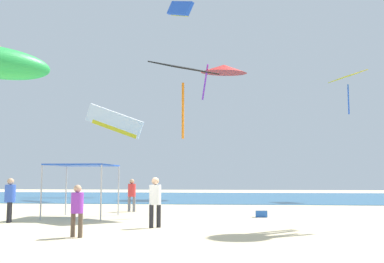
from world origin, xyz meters
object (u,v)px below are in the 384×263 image
at_px(kite_parafoil_blue, 180,9).
at_px(kite_parafoil_white, 114,122).
at_px(kite_diamond_yellow, 348,78).
at_px(person_far_shore, 132,192).
at_px(person_leftmost, 155,198).
at_px(kite_delta_red, 224,69).
at_px(person_central, 10,196).
at_px(person_near_tent, 77,206).
at_px(canopy_tent, 83,167).
at_px(kite_diamond_black, 183,72).
at_px(cooler_box, 261,214).

bearing_deg(kite_parafoil_blue, kite_parafoil_white, -135.69).
bearing_deg(kite_diamond_yellow, person_far_shore, -68.79).
distance_m(person_leftmost, kite_delta_red, 27.05).
distance_m(person_leftmost, kite_diamond_yellow, 27.12).
bearing_deg(kite_delta_red, person_central, -131.94).
height_order(person_leftmost, person_central, person_leftmost).
xyz_separation_m(person_near_tent, kite_diamond_yellow, (14.84, 24.96, 9.50)).
xyz_separation_m(person_central, kite_delta_red, (8.64, 23.18, 11.12)).
bearing_deg(canopy_tent, kite_diamond_yellow, 46.44).
height_order(canopy_tent, kite_diamond_yellow, kite_diamond_yellow).
distance_m(kite_diamond_black, kite_parafoil_blue, 23.67).
distance_m(person_central, kite_diamond_black, 10.15).
relative_size(person_near_tent, person_leftmost, 0.87).
distance_m(person_far_shore, kite_diamond_yellow, 23.00).
bearing_deg(kite_diamond_yellow, kite_delta_red, -124.25).
bearing_deg(person_far_shore, kite_diamond_yellow, -117.65).
height_order(person_central, kite_diamond_black, kite_diamond_black).
xyz_separation_m(kite_diamond_yellow, kite_parafoil_blue, (-15.16, 3.80, 8.31)).
relative_size(person_near_tent, person_central, 0.89).
relative_size(kite_diamond_black, kite_parafoil_blue, 1.06).
height_order(person_near_tent, person_leftmost, person_leftmost).
bearing_deg(canopy_tent, person_central, -131.61).
bearing_deg(person_leftmost, cooler_box, 4.06).
bearing_deg(kite_diamond_yellow, kite_diamond_black, -57.20).
bearing_deg(kite_parafoil_blue, person_central, -44.59).
height_order(cooler_box, kite_parafoil_blue, kite_parafoil_blue).
bearing_deg(kite_parafoil_white, person_near_tent, -77.50).
height_order(kite_diamond_black, kite_parafoil_white, kite_parafoil_white).
height_order(person_far_shore, kite_delta_red, kite_delta_red).
bearing_deg(kite_parafoil_white, canopy_tent, -78.96).
bearing_deg(person_central, canopy_tent, 118.41).
xyz_separation_m(person_leftmost, kite_diamond_black, (0.44, 5.26, 6.22)).
bearing_deg(person_leftmost, person_far_shore, 63.74).
xyz_separation_m(kite_diamond_black, kite_delta_red, (1.62, 19.32, 4.88)).
xyz_separation_m(canopy_tent, kite_parafoil_white, (-4.91, 23.13, 5.23)).
xyz_separation_m(canopy_tent, person_leftmost, (4.29, -3.98, -1.28)).
distance_m(kite_diamond_black, kite_diamond_yellow, 21.05).
bearing_deg(kite_diamond_black, kite_parafoil_white, 73.22).
xyz_separation_m(person_far_shore, kite_parafoil_white, (-6.41, 19.14, 6.55)).
relative_size(person_leftmost, person_central, 1.02).
distance_m(person_far_shore, kite_delta_red, 20.58).
xyz_separation_m(kite_parafoil_white, kite_parafoil_blue, (6.87, -1.33, 11.16)).
height_order(person_near_tent, person_far_shore, person_far_shore).
relative_size(canopy_tent, kite_parafoil_blue, 0.78).
distance_m(kite_diamond_black, kite_parafoil_white, 23.89).
relative_size(cooler_box, kite_diamond_black, 0.14).
bearing_deg(person_far_shore, kite_parafoil_white, -51.02).
height_order(kite_parafoil_white, kite_delta_red, kite_delta_red).
relative_size(kite_diamond_yellow, kite_parafoil_blue, 0.96).
height_order(canopy_tent, kite_parafoil_white, kite_parafoil_white).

